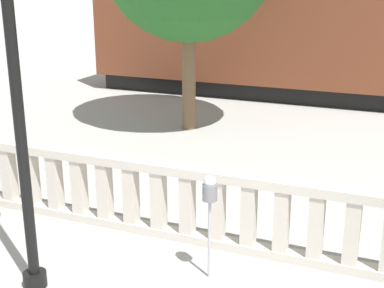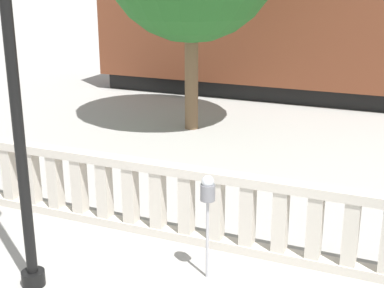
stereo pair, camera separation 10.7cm
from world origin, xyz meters
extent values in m
cube|color=#BCB5A8|center=(0.00, 3.19, 0.07)|extent=(15.26, 0.24, 0.14)
cube|color=#BCB5A8|center=(0.00, 3.19, 1.13)|extent=(15.26, 0.24, 0.14)
cube|color=#BCB5A8|center=(-4.33, 3.19, 0.60)|extent=(0.20, 0.20, 0.92)
cube|color=#BCB5A8|center=(-3.85, 3.19, 0.60)|extent=(0.20, 0.20, 0.92)
cube|color=#BCB5A8|center=(-3.37, 3.19, 0.60)|extent=(0.20, 0.20, 0.92)
cube|color=#BCB5A8|center=(-2.89, 3.19, 0.60)|extent=(0.20, 0.20, 0.92)
cube|color=#BCB5A8|center=(-2.41, 3.19, 0.60)|extent=(0.20, 0.20, 0.92)
cube|color=#BCB5A8|center=(-1.92, 3.19, 0.60)|extent=(0.20, 0.20, 0.92)
cube|color=#BCB5A8|center=(-1.44, 3.19, 0.60)|extent=(0.20, 0.20, 0.92)
cube|color=#BCB5A8|center=(-0.96, 3.19, 0.60)|extent=(0.20, 0.20, 0.92)
cube|color=#BCB5A8|center=(-0.48, 3.19, 0.60)|extent=(0.20, 0.20, 0.92)
cube|color=#BCB5A8|center=(0.00, 3.19, 0.60)|extent=(0.20, 0.20, 0.92)
cube|color=#BCB5A8|center=(0.48, 3.19, 0.60)|extent=(0.20, 0.20, 0.92)
cube|color=#BCB5A8|center=(0.96, 3.19, 0.60)|extent=(0.20, 0.20, 0.92)
cube|color=#BCB5A8|center=(1.44, 3.19, 0.60)|extent=(0.20, 0.20, 0.92)
cylinder|color=black|center=(-2.31, 1.25, 0.10)|extent=(0.30, 0.30, 0.20)
cylinder|color=black|center=(-2.31, 1.25, 2.48)|extent=(0.14, 0.14, 4.56)
cylinder|color=#99999E|center=(-0.29, 2.34, 0.56)|extent=(0.04, 0.04, 1.12)
cylinder|color=slate|center=(-0.29, 2.34, 1.23)|extent=(0.19, 0.19, 0.22)
sphere|color=#B2B7BC|center=(-0.29, 2.34, 1.38)|extent=(0.17, 0.17, 0.17)
cylinder|color=brown|center=(-3.40, 9.07, 1.41)|extent=(0.35, 0.35, 2.82)
camera|label=1|loc=(1.93, -3.63, 3.88)|focal=50.00mm
camera|label=2|loc=(2.03, -3.59, 3.88)|focal=50.00mm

